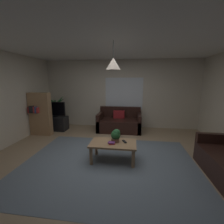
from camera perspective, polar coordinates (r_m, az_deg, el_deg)
The scene contains 16 objects.
floor at distance 3.68m, azimuth -0.66°, elevation -17.36°, with size 5.76×5.24×0.02m, color #9E8466.
rug at distance 3.50m, azimuth -1.17°, elevation -18.72°, with size 3.74×2.88×0.01m, color slate.
wall_back at distance 5.88m, azimuth 3.11°, elevation 6.66°, with size 5.88×0.06×2.54m, color beige.
ceiling at distance 3.32m, azimuth -0.77°, elevation 25.20°, with size 5.76×5.24×0.02m, color white.
window_pane at distance 5.83m, azimuth 4.48°, elevation 6.90°, with size 1.41×0.01×1.18m, color white.
couch_under_window at distance 5.54m, azimuth 2.76°, elevation -4.15°, with size 1.52×0.87×0.82m.
coffee_table at distance 3.47m, azimuth 0.44°, elevation -12.42°, with size 1.01×0.59×0.43m.
book_on_table_0 at distance 3.37m, azimuth -0.12°, elevation -11.68°, with size 0.13×0.11×0.02m, color #B22D2D.
book_on_table_1 at distance 3.36m, azimuth -0.25°, elevation -11.33°, with size 0.14×0.10×0.03m, color #72387F.
remote_on_table_0 at distance 3.48m, azimuth 4.64°, elevation -10.91°, with size 0.05×0.16×0.02m, color black.
potted_plant_on_table at distance 3.45m, azimuth 1.43°, elevation -8.61°, with size 0.21×0.21×0.29m.
tv_stand at distance 5.98m, azimuth -20.57°, elevation -3.94°, with size 0.90×0.44×0.50m, color black.
tv at distance 5.85m, azimuth -21.03°, elevation 1.00°, with size 0.87×0.16×0.54m.
potted_palm_corner at distance 6.35m, azimuth -20.03°, elevation -0.10°, with size 0.90×0.88×1.25m.
bookshelf_corner at distance 5.52m, azimuth -25.23°, elevation -0.67°, with size 0.70×0.31×1.40m.
pendant_lamp at distance 3.19m, azimuth 0.49°, elevation 17.57°, with size 0.30×0.30×0.56m.
Camera 1 is at (0.47, -3.19, 1.77)m, focal length 24.50 mm.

